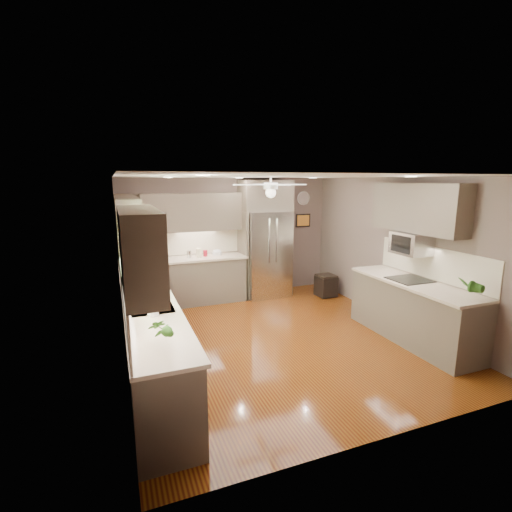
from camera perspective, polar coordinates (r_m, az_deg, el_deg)
floor at (r=6.01m, az=3.27°, el=-12.46°), size 5.00×5.00×0.00m
ceiling at (r=5.49m, az=3.57°, el=12.12°), size 5.00×5.00×0.00m
wall_back at (r=7.92m, az=-4.12°, el=2.86°), size 4.50×0.00×4.50m
wall_front at (r=3.59m, az=20.42°, el=-8.63°), size 4.50×0.00×4.50m
wall_left at (r=5.13m, az=-20.13°, el=-2.62°), size 0.00×5.00×5.00m
wall_right at (r=6.85m, az=20.80°, el=0.76°), size 0.00×5.00×5.00m
canister_b at (r=7.46m, az=-10.25°, el=0.28°), size 0.10×0.10×0.14m
canister_c at (r=7.47m, az=-8.78°, el=0.51°), size 0.14×0.14×0.18m
canister_d at (r=7.55m, az=-7.80°, el=0.41°), size 0.11×0.11×0.13m
soap_bottle at (r=5.09m, az=-17.87°, el=-4.99°), size 0.12×0.12×0.21m
potted_plant_left at (r=3.58m, az=-14.53°, el=-10.79°), size 0.20×0.17×0.33m
potted_plant_right at (r=5.51m, az=29.99°, el=-3.98°), size 0.22×0.18×0.35m
bowl at (r=7.61m, az=-5.98°, el=0.28°), size 0.20×0.20×0.05m
left_run at (r=5.51m, az=-16.50°, el=-9.77°), size 0.65×4.70×1.45m
back_run at (r=7.62m, az=-8.60°, el=-3.49°), size 1.85×0.65×1.45m
uppers at (r=5.93m, az=-5.96°, el=5.96°), size 4.50×4.70×0.95m
window at (r=4.58m, az=-19.86°, el=-0.40°), size 0.05×1.12×0.92m
sink at (r=4.76m, az=-15.83°, el=-7.74°), size 0.50×0.70×0.32m
refrigerator at (r=7.85m, az=1.52°, el=2.34°), size 1.06×0.75×2.45m
right_run at (r=6.26m, az=22.98°, el=-7.63°), size 0.70×2.20×1.45m
microwave at (r=6.27m, az=22.75°, el=1.80°), size 0.43×0.55×0.34m
ceiling_fan at (r=5.77m, az=2.29°, el=10.44°), size 1.18×1.18×0.32m
recessed_lights at (r=5.84m, az=1.53°, el=12.04°), size 2.84×3.14×0.01m
wall_clock at (r=8.50m, az=7.31°, el=8.80°), size 0.30×0.03×0.30m
framed_print at (r=8.54m, az=7.24°, el=5.45°), size 0.36×0.03×0.30m
stool at (r=8.08m, az=10.70°, el=-4.49°), size 0.39×0.39×0.46m
paper_towel at (r=4.36m, az=-15.62°, el=-7.09°), size 0.13×0.13×0.32m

